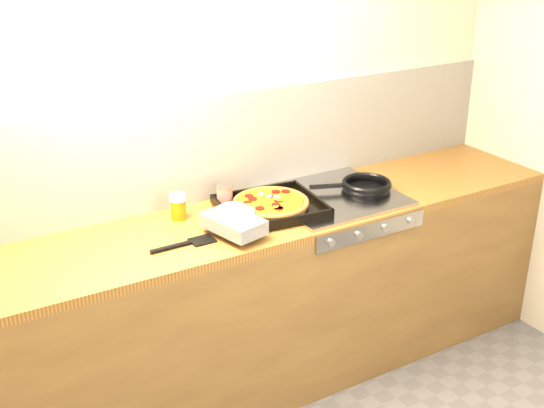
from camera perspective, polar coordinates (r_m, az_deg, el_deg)
room_shell at (r=3.23m, az=-4.31°, el=4.78°), size 3.20×3.20×3.20m
counter_run at (r=3.29m, az=-1.69°, el=-8.25°), size 3.20×0.62×0.90m
stovetop at (r=3.30m, az=5.08°, el=0.62°), size 0.60×0.56×0.02m
pizza_on_tray at (r=3.05m, az=-1.02°, el=-0.37°), size 0.61×0.50×0.08m
frying_pan at (r=3.36m, az=7.81°, el=1.53°), size 0.43×0.32×0.04m
tomato_can at (r=3.17m, az=-3.98°, el=0.67°), size 0.09×0.09×0.11m
juice_glass at (r=3.06m, az=-7.85°, el=-0.19°), size 0.09×0.09×0.12m
wooden_spoon at (r=3.31m, az=0.42°, el=0.87°), size 0.30×0.04×0.02m
black_spatula at (r=2.84m, az=-7.36°, el=-3.35°), size 0.28×0.09×0.02m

